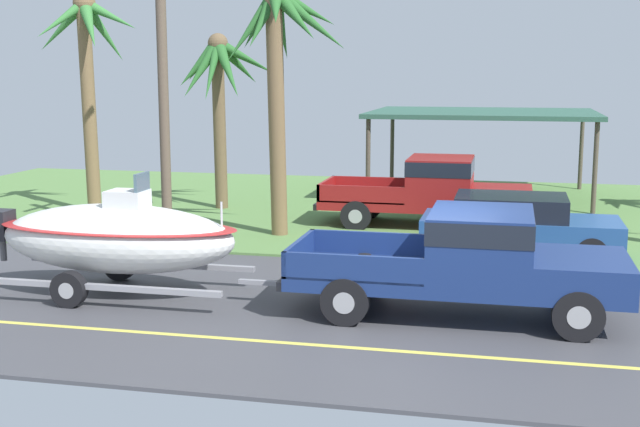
% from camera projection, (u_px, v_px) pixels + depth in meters
% --- Properties ---
extents(ground, '(36.00, 22.00, 0.11)m').
position_uv_depth(ground, '(453.00, 229.00, 22.32)').
color(ground, '#424247').
extents(pickup_truck_towing, '(5.81, 2.16, 1.82)m').
position_uv_depth(pickup_truck_towing, '(479.00, 258.00, 14.14)').
color(pickup_truck_towing, navy).
rests_on(pickup_truck_towing, ground).
extents(boat_on_trailer, '(5.81, 2.22, 2.30)m').
position_uv_depth(boat_on_trailer, '(116.00, 238.00, 15.58)').
color(boat_on_trailer, gray).
rests_on(boat_on_trailer, ground).
extents(parked_pickup_background, '(5.70, 2.06, 1.88)m').
position_uv_depth(parked_pickup_background, '(439.00, 189.00, 22.18)').
color(parked_pickup_background, maroon).
rests_on(parked_pickup_background, ground).
extents(parked_sedan_near, '(4.33, 1.89, 1.38)m').
position_uv_depth(parked_sedan_near, '(518.00, 227.00, 18.84)').
color(parked_sedan_near, '#234C89').
rests_on(parked_sedan_near, ground).
extents(carport_awning, '(7.05, 5.71, 2.84)m').
position_uv_depth(carport_awning, '(483.00, 115.00, 27.00)').
color(carport_awning, '#4C4238').
rests_on(carport_awning, ground).
extents(palm_tree_near_left, '(3.00, 2.82, 6.28)m').
position_uv_depth(palm_tree_near_left, '(279.00, 45.00, 20.21)').
color(palm_tree_near_left, brown).
rests_on(palm_tree_near_left, ground).
extents(palm_tree_near_right, '(3.13, 2.99, 6.28)m').
position_uv_depth(palm_tree_near_right, '(88.00, 52.00, 23.72)').
color(palm_tree_near_right, brown).
rests_on(palm_tree_near_right, ground).
extents(palm_tree_mid, '(2.76, 3.44, 5.19)m').
position_uv_depth(palm_tree_mid, '(220.00, 77.00, 24.56)').
color(palm_tree_mid, brown).
rests_on(palm_tree_mid, ground).
extents(utility_pole, '(0.24, 1.80, 8.51)m').
position_uv_depth(utility_pole, '(162.00, 58.00, 19.42)').
color(utility_pole, brown).
rests_on(utility_pole, ground).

